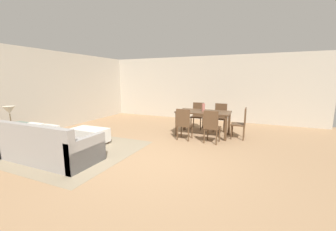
# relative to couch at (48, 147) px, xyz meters

# --- Properties ---
(ground_plane) EXTENTS (10.80, 10.80, 0.00)m
(ground_plane) POSITION_rel_couch_xyz_m (2.09, 0.92, -0.29)
(ground_plane) COLOR #9E7A56
(wall_back) EXTENTS (9.00, 0.12, 2.70)m
(wall_back) POSITION_rel_couch_xyz_m (2.09, 5.92, 1.06)
(wall_back) COLOR #BCB2A0
(wall_back) RESTS_ON ground_plane
(wall_left) EXTENTS (0.12, 11.00, 2.70)m
(wall_left) POSITION_rel_couch_xyz_m (-2.41, 1.42, 1.06)
(wall_left) COLOR #BCB2A0
(wall_left) RESTS_ON ground_plane
(area_rug) EXTENTS (3.00, 2.80, 0.01)m
(area_rug) POSITION_rel_couch_xyz_m (-0.02, 0.65, -0.29)
(area_rug) COLOR gray
(area_rug) RESTS_ON ground_plane
(couch) EXTENTS (2.22, 0.95, 0.86)m
(couch) POSITION_rel_couch_xyz_m (0.00, 0.00, 0.00)
(couch) COLOR gray
(couch) RESTS_ON ground_plane
(ottoman_table) EXTENTS (0.99, 0.56, 0.43)m
(ottoman_table) POSITION_rel_couch_xyz_m (-0.04, 1.25, -0.05)
(ottoman_table) COLOR silver
(ottoman_table) RESTS_ON ground_plane
(side_table) EXTENTS (0.40, 0.40, 0.58)m
(side_table) POSITION_rel_couch_xyz_m (-1.41, 0.10, 0.16)
(side_table) COLOR brown
(side_table) RESTS_ON ground_plane
(table_lamp) EXTENTS (0.26, 0.26, 0.53)m
(table_lamp) POSITION_rel_couch_xyz_m (-1.41, 0.10, 0.69)
(table_lamp) COLOR brown
(table_lamp) RESTS_ON side_table
(dining_table) EXTENTS (1.61, 0.88, 0.76)m
(dining_table) POSITION_rel_couch_xyz_m (2.58, 3.37, 0.37)
(dining_table) COLOR #513823
(dining_table) RESTS_ON ground_plane
(dining_chair_near_left) EXTENTS (0.40, 0.40, 0.92)m
(dining_chair_near_left) POSITION_rel_couch_xyz_m (2.21, 2.59, 0.23)
(dining_chair_near_left) COLOR #513823
(dining_chair_near_left) RESTS_ON ground_plane
(dining_chair_near_right) EXTENTS (0.43, 0.43, 0.92)m
(dining_chair_near_right) POSITION_rel_couch_xyz_m (3.01, 2.58, 0.23)
(dining_chair_near_right) COLOR #513823
(dining_chair_near_right) RESTS_ON ground_plane
(dining_chair_far_left) EXTENTS (0.41, 0.41, 0.92)m
(dining_chair_far_left) POSITION_rel_couch_xyz_m (2.19, 4.18, 0.23)
(dining_chair_far_left) COLOR #513823
(dining_chair_far_left) RESTS_ON ground_plane
(dining_chair_far_right) EXTENTS (0.40, 0.40, 0.92)m
(dining_chair_far_right) POSITION_rel_couch_xyz_m (2.98, 4.20, 0.23)
(dining_chair_far_right) COLOR #513823
(dining_chair_far_right) RESTS_ON ground_plane
(dining_chair_head_east) EXTENTS (0.40, 0.40, 0.92)m
(dining_chair_head_east) POSITION_rel_couch_xyz_m (3.72, 3.38, 0.23)
(dining_chair_head_east) COLOR #513823
(dining_chair_head_east) RESTS_ON ground_plane
(vase_centerpiece) EXTENTS (0.09, 0.09, 0.24)m
(vase_centerpiece) POSITION_rel_couch_xyz_m (2.58, 3.36, 0.59)
(vase_centerpiece) COLOR #B26659
(vase_centerpiece) RESTS_ON dining_table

